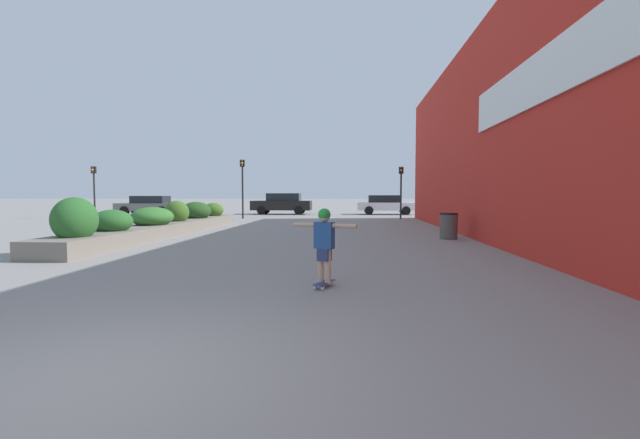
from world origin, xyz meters
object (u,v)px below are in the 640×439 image
at_px(skateboarder, 324,238).
at_px(traffic_light_right, 401,183).
at_px(skateboard, 324,283).
at_px(traffic_light_left, 242,179).
at_px(trash_bin, 449,226).
at_px(car_center_left, 386,204).
at_px(car_leftmost, 282,203).
at_px(traffic_light_far_left, 94,183).
at_px(car_center_right, 149,205).

height_order(skateboarder, traffic_light_right, traffic_light_right).
bearing_deg(skateboard, traffic_light_left, 130.47).
relative_size(skateboarder, traffic_light_left, 0.33).
xyz_separation_m(skateboarder, traffic_light_right, (3.69, 21.02, 1.46)).
height_order(trash_bin, car_center_left, car_center_left).
xyz_separation_m(car_leftmost, traffic_light_far_left, (-11.68, -6.48, 1.48)).
xyz_separation_m(car_leftmost, traffic_light_left, (-1.59, -6.38, 1.72)).
height_order(car_center_right, traffic_light_right, traffic_light_right).
height_order(skateboard, traffic_light_far_left, traffic_light_far_left).
relative_size(skateboarder, car_center_left, 0.27).
bearing_deg(car_leftmost, skateboard, -169.29).
bearing_deg(car_center_right, skateboard, -148.44).
bearing_deg(skateboarder, traffic_light_left, 130.47).
bearing_deg(car_center_left, car_center_right, -81.21).
bearing_deg(traffic_light_left, traffic_light_far_left, -179.44).
bearing_deg(traffic_light_right, traffic_light_left, -176.56).
height_order(skateboarder, traffic_light_left, traffic_light_left).
relative_size(trash_bin, car_center_right, 0.20).
distance_m(trash_bin, car_center_left, 18.87).
height_order(skateboarder, car_center_left, car_center_left).
distance_m(skateboard, skateboarder, 0.79).
height_order(car_center_right, traffic_light_left, traffic_light_left).
bearing_deg(traffic_light_left, traffic_light_right, 3.44).
bearing_deg(trash_bin, car_center_left, 92.14).
height_order(traffic_light_right, traffic_light_far_left, traffic_light_far_left).
distance_m(traffic_light_right, traffic_light_far_left, 20.45).
xyz_separation_m(skateboarder, trash_bin, (3.91, 8.23, -0.39)).
height_order(car_leftmost, car_center_right, car_leftmost).
bearing_deg(car_leftmost, trash_bin, -154.17).
distance_m(skateboarder, traffic_light_right, 21.39).
bearing_deg(car_center_right, trash_bin, -130.46).
height_order(skateboard, car_center_left, car_center_left).
bearing_deg(car_leftmost, traffic_light_right, -123.31).
xyz_separation_m(car_center_left, traffic_light_far_left, (-19.96, -6.78, 1.55)).
distance_m(trash_bin, traffic_light_right, 12.93).
height_order(car_center_left, traffic_light_right, traffic_light_right).
xyz_separation_m(skateboarder, car_center_left, (3.21, 27.08, -0.05)).
bearing_deg(traffic_light_right, car_leftmost, 146.69).
distance_m(skateboarder, car_center_right, 28.49).
distance_m(car_leftmost, car_center_left, 8.28).
bearing_deg(traffic_light_far_left, car_center_right, 65.21).
xyz_separation_m(car_leftmost, car_center_right, (-9.85, -2.50, -0.08)).
bearing_deg(skateboarder, skateboard, 0.00).
relative_size(skateboarder, car_leftmost, 0.27).
xyz_separation_m(skateboarder, traffic_light_far_left, (-16.75, 20.30, 1.50)).
xyz_separation_m(trash_bin, traffic_light_far_left, (-20.66, 12.07, 1.89)).
height_order(traffic_light_left, traffic_light_right, traffic_light_left).
bearing_deg(traffic_light_far_left, trash_bin, -30.30).
height_order(skateboard, car_leftmost, car_leftmost).
distance_m(trash_bin, car_leftmost, 20.61).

